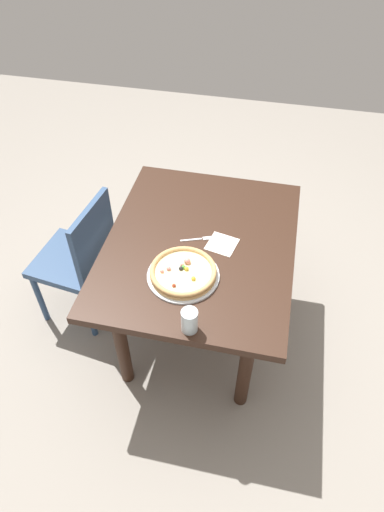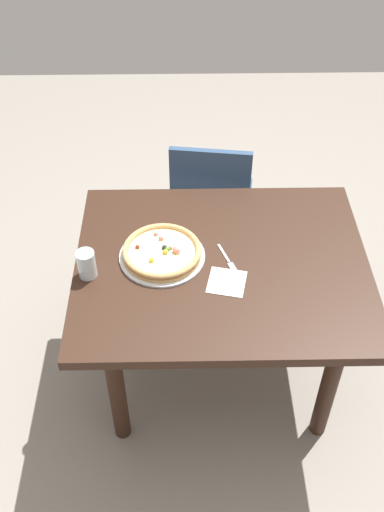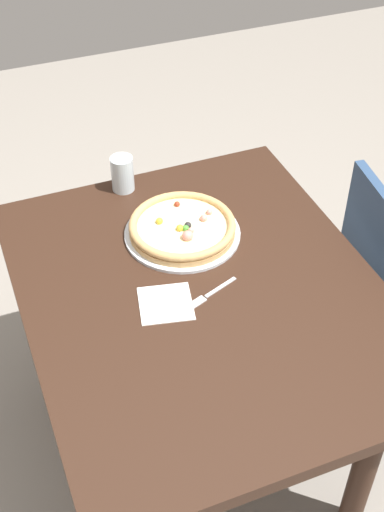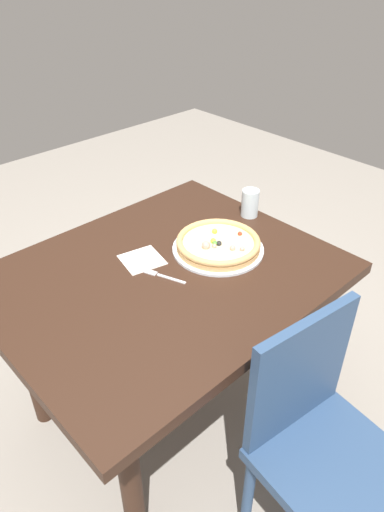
{
  "view_description": "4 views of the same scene",
  "coord_description": "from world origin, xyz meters",
  "px_view_note": "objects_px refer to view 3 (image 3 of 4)",
  "views": [
    {
      "loc": [
        1.59,
        0.3,
        2.31
      ],
      "look_at": [
        0.12,
        -0.02,
        0.74
      ],
      "focal_mm": 31.41,
      "sensor_mm": 36.0,
      "label": 1
    },
    {
      "loc": [
        0.15,
        1.67,
        2.38
      ],
      "look_at": [
        0.12,
        -0.02,
        0.74
      ],
      "focal_mm": 41.68,
      "sensor_mm": 36.0,
      "label": 2
    },
    {
      "loc": [
        -1.21,
        0.51,
        2.02
      ],
      "look_at": [
        0.12,
        -0.02,
        0.74
      ],
      "focal_mm": 47.93,
      "sensor_mm": 36.0,
      "label": 3
    },
    {
      "loc": [
        -0.82,
        -1.02,
        1.7
      ],
      "look_at": [
        0.12,
        -0.02,
        0.74
      ],
      "focal_mm": 32.58,
      "sensor_mm": 36.0,
      "label": 4
    }
  ],
  "objects_px": {
    "fork": "(209,295)",
    "napkin": "(166,304)",
    "pizza": "(182,227)",
    "plate": "(182,234)",
    "drinking_glass": "(122,174)",
    "dining_table": "(202,316)"
  },
  "relations": [
    {
      "from": "fork",
      "to": "napkin",
      "type": "xyz_separation_m",
      "value": [
        0.01,
        0.12,
        -0.0
      ]
    },
    {
      "from": "pizza",
      "to": "dining_table",
      "type": "bearing_deg",
      "value": 172.15
    },
    {
      "from": "pizza",
      "to": "fork",
      "type": "relative_size",
      "value": 1.96
    },
    {
      "from": "pizza",
      "to": "fork",
      "type": "height_order",
      "value": "pizza"
    },
    {
      "from": "fork",
      "to": "drinking_glass",
      "type": "xyz_separation_m",
      "value": [
        0.55,
        0.07,
        0.06
      ]
    },
    {
      "from": "fork",
      "to": "pizza",
      "type": "bearing_deg",
      "value": -115.43
    },
    {
      "from": "dining_table",
      "to": "pizza",
      "type": "distance_m",
      "value": 0.27
    },
    {
      "from": "pizza",
      "to": "napkin",
      "type": "bearing_deg",
      "value": 150.19
    },
    {
      "from": "plate",
      "to": "drinking_glass",
      "type": "bearing_deg",
      "value": 18.14
    },
    {
      "from": "napkin",
      "to": "drinking_glass",
      "type": "bearing_deg",
      "value": -5.3
    },
    {
      "from": "pizza",
      "to": "plate",
      "type": "bearing_deg",
      "value": 26.42
    },
    {
      "from": "dining_table",
      "to": "drinking_glass",
      "type": "height_order",
      "value": "drinking_glass"
    },
    {
      "from": "plate",
      "to": "napkin",
      "type": "bearing_deg",
      "value": 150.25
    },
    {
      "from": "pizza",
      "to": "napkin",
      "type": "relative_size",
      "value": 2.24
    },
    {
      "from": "fork",
      "to": "plate",
      "type": "bearing_deg",
      "value": -115.39
    },
    {
      "from": "plate",
      "to": "drinking_glass",
      "type": "relative_size",
      "value": 2.95
    },
    {
      "from": "pizza",
      "to": "napkin",
      "type": "distance_m",
      "value": 0.29
    },
    {
      "from": "dining_table",
      "to": "fork",
      "type": "xyz_separation_m",
      "value": [
        -0.02,
        -0.01,
        0.1
      ]
    },
    {
      "from": "plate",
      "to": "drinking_glass",
      "type": "distance_m",
      "value": 0.3
    },
    {
      "from": "dining_table",
      "to": "drinking_glass",
      "type": "relative_size",
      "value": 10.03
    },
    {
      "from": "napkin",
      "to": "dining_table",
      "type": "bearing_deg",
      "value": -83.82
    },
    {
      "from": "plate",
      "to": "pizza",
      "type": "xyz_separation_m",
      "value": [
        -0.0,
        -0.0,
        0.03
      ]
    }
  ]
}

